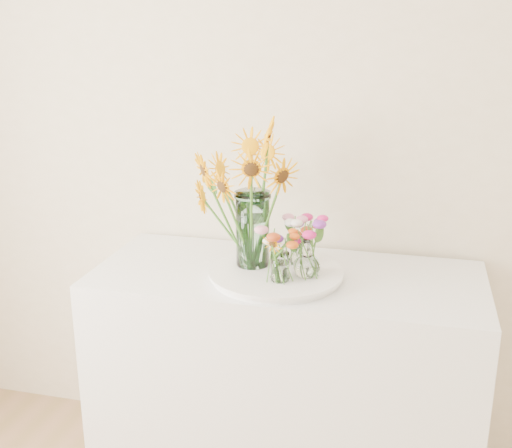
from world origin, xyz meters
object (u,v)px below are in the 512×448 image
at_px(tray, 276,275).
at_px(small_vase_a, 280,267).
at_px(small_vase_c, 299,251).
at_px(counter, 285,383).
at_px(mason_jar, 253,229).
at_px(small_vase_b, 307,259).

distance_m(tray, small_vase_a, 0.11).
bearing_deg(tray, small_vase_c, 52.81).
distance_m(counter, small_vase_a, 0.55).
distance_m(tray, small_vase_c, 0.13).
xyz_separation_m(mason_jar, small_vase_a, (0.13, -0.12, -0.09)).
bearing_deg(mason_jar, tray, -22.03).
relative_size(tray, mason_jar, 1.62).
distance_m(counter, tray, 0.47).
relative_size(tray, small_vase_b, 3.35).
bearing_deg(mason_jar, small_vase_b, -15.59).
bearing_deg(tray, mason_jar, 157.97).
xyz_separation_m(small_vase_b, small_vase_c, (-0.05, 0.11, -0.01)).
bearing_deg(tray, small_vase_a, -69.12).
bearing_deg(counter, small_vase_a, -88.59).
bearing_deg(counter, tray, -116.93).
height_order(counter, small_vase_c, small_vase_c).
bearing_deg(mason_jar, counter, 8.89).
relative_size(counter, small_vase_c, 12.71).
relative_size(small_vase_b, small_vase_c, 1.22).
height_order(counter, small_vase_a, small_vase_a).
xyz_separation_m(counter, small_vase_c, (0.04, 0.03, 0.53)).
xyz_separation_m(tray, small_vase_a, (0.03, -0.09, 0.07)).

